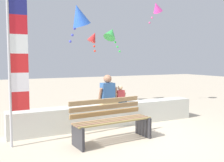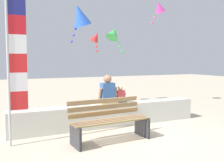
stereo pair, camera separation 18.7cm
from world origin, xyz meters
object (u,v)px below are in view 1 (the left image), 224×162
kite_red (93,37)px  kite_blue (79,15)px  kite_green (111,33)px  person_adult (108,93)px  flag_banner (15,51)px  park_bench (111,121)px  person_child (120,96)px  kite_magenta (157,8)px

kite_red → kite_blue: bearing=-121.5°
kite_green → kite_red: 0.76m
person_adult → kite_green: bearing=62.0°
flag_banner → kite_green: bearing=43.7°
park_bench → kite_green: size_ratio=1.64×
person_child → park_bench: bearing=-126.4°
flag_banner → kite_magenta: kite_magenta is taller
kite_blue → person_child: bearing=-52.7°
person_child → kite_blue: size_ratio=0.42×
person_child → kite_magenta: bearing=37.0°
kite_blue → kite_green: bearing=45.8°
park_bench → flag_banner: (-1.83, 0.51, 1.49)m
person_adult → flag_banner: size_ratio=0.23×
flag_banner → kite_green: flag_banner is taller
kite_red → park_bench: bearing=-108.0°
park_bench → flag_banner: bearing=164.4°
park_bench → person_child: bearing=53.6°
kite_red → person_adult: bearing=-106.3°
park_bench → kite_blue: 3.37m
kite_green → kite_red: (-0.74, 0.05, -0.18)m
park_bench → kite_green: 5.39m
person_adult → kite_red: size_ratio=0.93×
kite_magenta → park_bench: bearing=-138.0°
person_child → kite_green: size_ratio=0.44×
person_adult → kite_green: kite_green is taller
person_child → person_adult: bearing=-179.9°
kite_green → person_child: bearing=-112.4°
kite_magenta → person_adult: bearing=-146.7°
person_adult → kite_blue: bearing=111.5°
kite_magenta → kite_blue: (-3.38, -0.94, -0.69)m
person_child → kite_magenta: (2.61, 1.96, 2.91)m
park_bench → kite_green: kite_green is taller
person_adult → person_child: (0.37, 0.00, -0.11)m
kite_red → person_child: bearing=-100.0°
flag_banner → kite_blue: bearing=41.2°
person_child → flag_banner: size_ratio=0.14×
kite_blue → kite_red: size_ratio=1.37×
person_child → kite_magenta: size_ratio=0.57×
kite_magenta → kite_green: 1.99m
person_adult → kite_blue: 2.38m
flag_banner → kite_magenta: 6.16m
flag_banner → kite_red: flag_banner is taller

